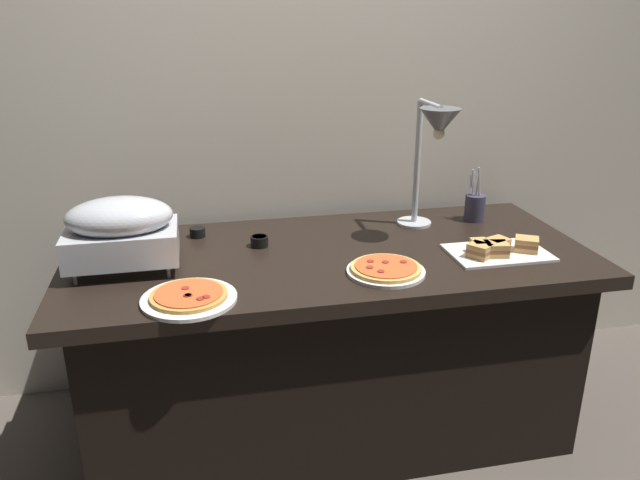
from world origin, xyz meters
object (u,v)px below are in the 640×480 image
(pizza_plate_center, at_px, (386,270))
(sandwich_platter, at_px, (498,249))
(chafing_dish, at_px, (121,230))
(sauce_cup_far, at_px, (259,241))
(sauce_cup_near, at_px, (197,232))
(utensil_holder, at_px, (475,207))
(pizza_plate_front, at_px, (189,297))
(heat_lamp, at_px, (435,135))

(pizza_plate_center, bearing_deg, sandwich_platter, 8.79)
(chafing_dish, distance_m, sandwich_platter, 1.32)
(chafing_dish, bearing_deg, sauce_cup_far, 14.44)
(chafing_dish, xyz_separation_m, sandwich_platter, (1.30, -0.15, -0.12))
(sauce_cup_near, distance_m, utensil_holder, 1.14)
(pizza_plate_front, height_order, utensil_holder, utensil_holder)
(chafing_dish, distance_m, pizza_plate_front, 0.38)
(pizza_plate_center, xyz_separation_m, sauce_cup_far, (-0.39, 0.34, 0.01))
(chafing_dish, height_order, sauce_cup_near, chafing_dish)
(pizza_plate_center, bearing_deg, sauce_cup_far, 138.93)
(pizza_plate_front, bearing_deg, sauce_cup_near, 86.05)
(chafing_dish, distance_m, sauce_cup_far, 0.50)
(chafing_dish, distance_m, pizza_plate_center, 0.90)
(sauce_cup_far, relative_size, utensil_holder, 0.29)
(pizza_plate_front, relative_size, utensil_holder, 1.27)
(pizza_plate_front, bearing_deg, sandwich_platter, 7.55)
(heat_lamp, bearing_deg, utensil_holder, 30.26)
(sandwich_platter, bearing_deg, pizza_plate_front, -172.45)
(chafing_dish, relative_size, utensil_holder, 1.59)
(sandwich_platter, height_order, sauce_cup_far, sandwich_platter)
(sandwich_platter, bearing_deg, sauce_cup_near, 158.27)
(heat_lamp, distance_m, sauce_cup_far, 0.76)
(sandwich_platter, distance_m, utensil_holder, 0.40)
(chafing_dish, xyz_separation_m, sauce_cup_far, (0.47, 0.12, -0.12))
(heat_lamp, height_order, utensil_holder, heat_lamp)
(pizza_plate_center, xyz_separation_m, sauce_cup_near, (-0.61, 0.49, 0.01))
(pizza_plate_front, xyz_separation_m, pizza_plate_center, (0.65, 0.08, 0.00))
(sauce_cup_near, height_order, utensil_holder, utensil_holder)
(heat_lamp, relative_size, pizza_plate_front, 1.75)
(heat_lamp, relative_size, sandwich_platter, 1.44)
(sandwich_platter, relative_size, sauce_cup_near, 5.90)
(heat_lamp, relative_size, sauce_cup_far, 7.70)
(pizza_plate_center, bearing_deg, chafing_dish, 165.97)
(chafing_dish, height_order, pizza_plate_front, chafing_dish)
(chafing_dish, relative_size, heat_lamp, 0.72)
(pizza_plate_center, height_order, sauce_cup_far, sauce_cup_far)
(pizza_plate_center, relative_size, sauce_cup_near, 4.41)
(sauce_cup_far, bearing_deg, sandwich_platter, -17.94)
(heat_lamp, distance_m, sauce_cup_near, 0.98)
(sauce_cup_near, bearing_deg, sauce_cup_far, -34.00)
(pizza_plate_front, relative_size, sauce_cup_far, 4.39)
(chafing_dish, bearing_deg, pizza_plate_front, -54.17)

